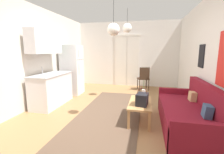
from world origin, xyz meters
TOP-DOWN VIEW (x-y plane):
  - ground_plane at (0.00, 0.00)m, footprint 4.82×7.54m
  - wall_back at (0.00, 3.52)m, footprint 4.42×0.13m
  - wall_right at (2.16, -0.00)m, footprint 0.12×7.14m
  - wall_left at (-2.16, 0.00)m, footprint 0.12×7.14m
  - area_rug at (0.01, 0.23)m, footprint 1.45×3.69m
  - couch at (1.71, -0.12)m, footprint 0.88×2.06m
  - coffee_table at (0.74, 0.03)m, footprint 0.47×1.00m
  - bamboo_vase at (0.80, 0.36)m, footprint 0.08×0.08m
  - handbag at (0.78, -0.16)m, footprint 0.26×0.33m
  - refrigerator at (-1.69, 1.72)m, footprint 0.66×0.60m
  - kitchen_counter at (-1.75, 0.52)m, footprint 0.60×1.32m
  - accent_chair at (0.75, 2.79)m, footprint 0.51×0.50m
  - pendant_lamp_near at (0.18, -0.13)m, footprint 0.25×0.25m
  - pendant_lamp_far at (0.25, 1.48)m, footprint 0.27×0.27m

SIDE VIEW (x-z plane):
  - ground_plane at x=0.00m, z-range -0.10..0.00m
  - area_rug at x=0.01m, z-range 0.00..0.01m
  - couch at x=1.71m, z-range -0.16..0.72m
  - coffee_table at x=0.74m, z-range 0.15..0.57m
  - accent_chair at x=0.75m, z-range 0.05..0.94m
  - bamboo_vase at x=0.80m, z-range 0.31..0.73m
  - handbag at x=0.78m, z-range 0.36..0.72m
  - kitchen_counter at x=-1.75m, z-range -0.24..1.81m
  - refrigerator at x=-1.69m, z-range 0.00..1.70m
  - wall_back at x=0.00m, z-range -0.01..2.71m
  - wall_right at x=2.16m, z-range 0.00..2.72m
  - wall_left at x=-2.16m, z-range 0.00..2.72m
  - pendant_lamp_near at x=0.18m, z-range 1.47..2.39m
  - pendant_lamp_far at x=0.25m, z-range 1.83..2.51m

